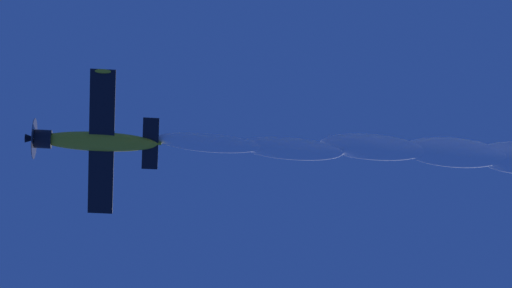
% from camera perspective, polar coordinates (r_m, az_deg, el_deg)
% --- Properties ---
extents(airplane_lead, '(8.55, 9.48, 2.96)m').
position_cam_1_polar(airplane_lead, '(68.76, -8.61, 0.14)').
color(airplane_lead, gold).
extents(smoke_trail_lead, '(31.68, 13.92, 4.38)m').
position_cam_1_polar(smoke_trail_lead, '(71.60, 11.30, -0.60)').
color(smoke_trail_lead, white).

